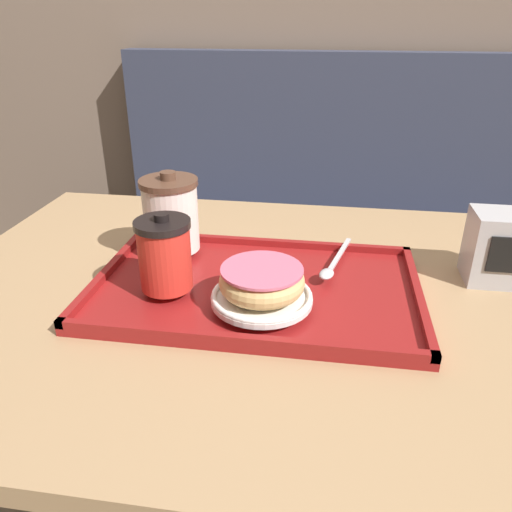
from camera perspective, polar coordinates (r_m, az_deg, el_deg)
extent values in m
cube|color=#33384C|center=(1.75, 7.92, -4.41)|extent=(1.42, 0.44, 0.45)
cube|color=#33384C|center=(1.74, 9.11, 13.04)|extent=(1.42, 0.08, 0.55)
cube|color=tan|center=(0.80, -0.81, -4.67)|extent=(1.04, 0.80, 0.03)
cylinder|color=#333338|center=(1.03, -0.68, -21.91)|extent=(0.08, 0.08, 0.68)
cube|color=maroon|center=(0.78, 0.00, -3.82)|extent=(0.50, 0.31, 0.01)
cube|color=maroon|center=(0.65, -2.04, -9.49)|extent=(0.50, 0.01, 0.01)
cube|color=maroon|center=(0.91, 1.44, 1.55)|extent=(0.50, 0.01, 0.01)
cube|color=maroon|center=(0.84, -16.65, -1.70)|extent=(0.01, 0.31, 0.01)
cube|color=maroon|center=(0.78, 18.04, -4.21)|extent=(0.01, 0.31, 0.01)
cylinder|color=red|center=(0.74, -10.35, -0.18)|extent=(0.08, 0.08, 0.10)
cylinder|color=black|center=(0.72, -10.69, 3.61)|extent=(0.08, 0.08, 0.01)
cylinder|color=black|center=(0.72, -10.76, 4.37)|extent=(0.02, 0.02, 0.01)
cylinder|color=white|center=(0.87, -9.68, 4.37)|extent=(0.09, 0.09, 0.11)
cylinder|color=brown|center=(0.84, -9.99, 8.30)|extent=(0.10, 0.10, 0.01)
cylinder|color=brown|center=(0.84, -10.05, 9.04)|extent=(0.03, 0.03, 0.01)
cylinder|color=white|center=(0.71, 0.66, -4.91)|extent=(0.15, 0.15, 0.01)
torus|color=white|center=(0.71, 0.66, -4.50)|extent=(0.14, 0.14, 0.01)
torus|color=#DBB270|center=(0.70, 0.67, -2.95)|extent=(0.12, 0.12, 0.04)
cylinder|color=#DB6684|center=(0.69, 0.68, -1.57)|extent=(0.12, 0.12, 0.00)
ellipsoid|color=silver|center=(0.78, 8.07, -2.04)|extent=(0.03, 0.04, 0.01)
cube|color=silver|center=(0.86, 9.55, 0.21)|extent=(0.04, 0.13, 0.00)
cube|color=#B7B7BC|center=(0.89, 26.15, 0.88)|extent=(0.10, 0.08, 0.12)
cube|color=black|center=(0.85, 26.92, 0.08)|extent=(0.06, 0.00, 0.06)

